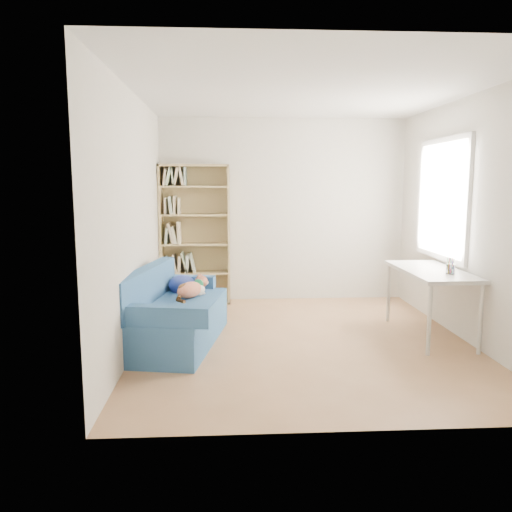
# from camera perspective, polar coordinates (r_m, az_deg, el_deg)

# --- Properties ---
(ground) EXTENTS (4.00, 4.00, 0.00)m
(ground) POSITION_cam_1_polar(r_m,az_deg,el_deg) (5.48, 5.35, -9.61)
(ground) COLOR #9E6E47
(ground) RESTS_ON ground
(room_shell) EXTENTS (3.54, 4.04, 2.62)m
(room_shell) POSITION_cam_1_polar(r_m,az_deg,el_deg) (5.27, 6.61, 7.74)
(room_shell) COLOR silver
(room_shell) RESTS_ON ground
(sofa) EXTENTS (1.06, 1.78, 0.81)m
(sofa) POSITION_cam_1_polar(r_m,az_deg,el_deg) (5.37, -9.39, -6.62)
(sofa) COLOR #245082
(sofa) RESTS_ON ground
(bookshelf) EXTENTS (0.97, 0.30, 1.94)m
(bookshelf) POSITION_cam_1_polar(r_m,az_deg,el_deg) (7.05, -6.96, 1.80)
(bookshelf) COLOR tan
(bookshelf) RESTS_ON ground
(desk) EXTENTS (0.62, 1.34, 0.75)m
(desk) POSITION_cam_1_polar(r_m,az_deg,el_deg) (5.78, 19.38, -2.10)
(desk) COLOR silver
(desk) RESTS_ON ground
(pen_cup) EXTENTS (0.09, 0.09, 0.17)m
(pen_cup) POSITION_cam_1_polar(r_m,az_deg,el_deg) (5.56, 21.35, -1.24)
(pen_cup) COLOR white
(pen_cup) RESTS_ON desk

